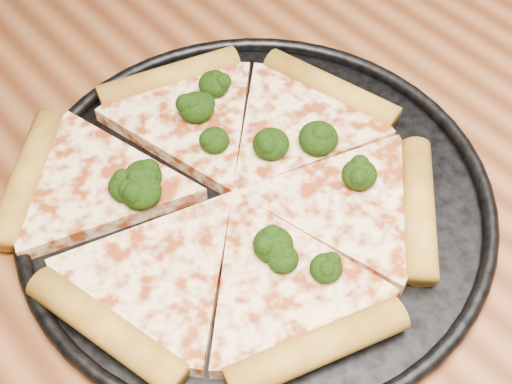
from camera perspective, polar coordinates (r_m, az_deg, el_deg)
dining_table at (r=0.65m, az=1.49°, el=-8.16°), size 1.20×0.90×0.75m
pizza_pan at (r=0.59m, az=0.00°, el=-0.49°), size 0.39×0.39×0.02m
pizza at (r=0.58m, az=-2.22°, el=-0.07°), size 0.35×0.35×0.03m
broccoli_florets at (r=0.58m, az=-1.98°, el=2.23°), size 0.18×0.23×0.03m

